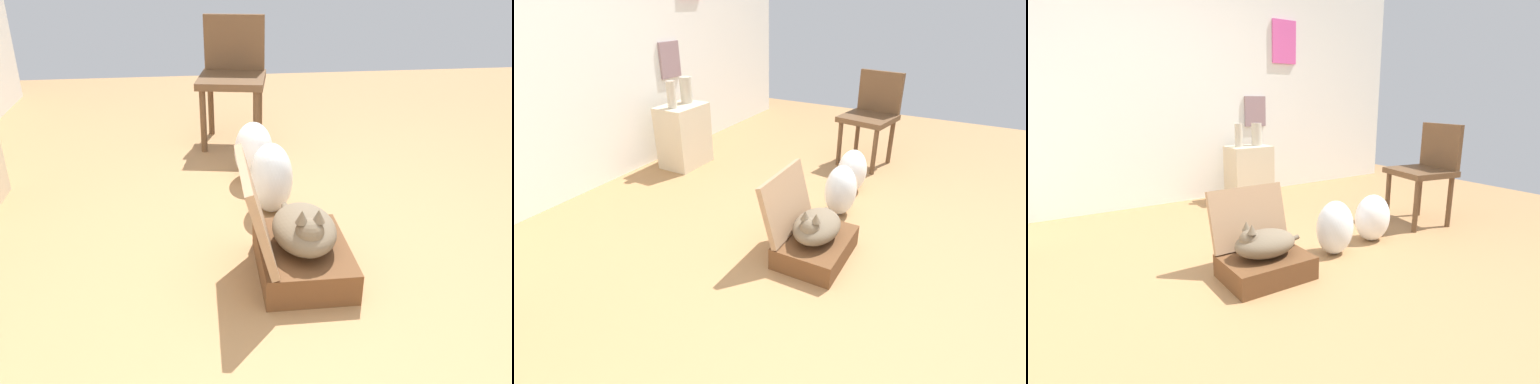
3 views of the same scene
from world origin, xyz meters
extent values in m
plane|color=#9E7247|center=(0.00, 0.00, 0.00)|extent=(7.68, 7.68, 0.00)
cube|color=brown|center=(0.02, 0.08, 0.07)|extent=(0.54, 0.40, 0.15)
cube|color=#9B7756|center=(0.02, 0.30, 0.35)|extent=(0.54, 0.14, 0.40)
ellipsoid|color=brown|center=(0.02, 0.08, 0.23)|extent=(0.40, 0.28, 0.17)
sphere|color=brown|center=(-0.09, 0.08, 0.27)|extent=(0.13, 0.13, 0.13)
cone|color=brown|center=(-0.09, 0.05, 0.35)|extent=(0.06, 0.06, 0.06)
cone|color=brown|center=(-0.09, 0.12, 0.35)|extent=(0.06, 0.06, 0.06)
cylinder|color=brown|center=(0.20, 0.12, 0.19)|extent=(0.20, 0.03, 0.07)
ellipsoid|color=silver|center=(0.64, 0.14, 0.20)|extent=(0.29, 0.24, 0.40)
ellipsoid|color=white|center=(1.07, 0.19, 0.19)|extent=(0.30, 0.24, 0.37)
cylinder|color=brown|center=(1.58, 0.49, 0.22)|extent=(0.04, 0.04, 0.45)
cylinder|color=brown|center=(1.51, 0.13, 0.22)|extent=(0.04, 0.04, 0.45)
cylinder|color=brown|center=(1.94, 0.43, 0.22)|extent=(0.04, 0.04, 0.45)
cylinder|color=brown|center=(1.88, 0.06, 0.22)|extent=(0.04, 0.04, 0.45)
cube|color=brown|center=(1.73, 0.28, 0.47)|extent=(0.54, 0.54, 0.05)
cube|color=brown|center=(1.93, 0.24, 0.70)|extent=(0.12, 0.44, 0.39)
camera|label=1|loc=(-1.94, 0.52, 1.40)|focal=36.68mm
camera|label=2|loc=(-1.92, -0.66, 1.50)|focal=26.93mm
camera|label=3|loc=(-1.09, -1.83, 1.10)|focal=26.65mm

